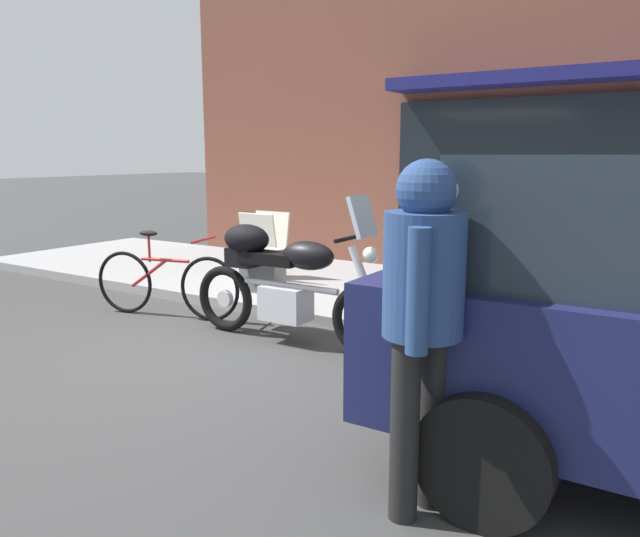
% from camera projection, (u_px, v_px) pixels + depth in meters
% --- Properties ---
extents(ground_plane, '(80.00, 80.00, 0.00)m').
position_uv_depth(ground_plane, '(218.00, 351.00, 5.53)').
color(ground_plane, '#393939').
extents(touring_motorcycle, '(2.23, 0.66, 1.41)m').
position_uv_depth(touring_motorcycle, '(281.00, 277.00, 5.76)').
color(touring_motorcycle, black).
rests_on(touring_motorcycle, ground_plane).
extents(parked_bicycle, '(1.71, 0.58, 0.94)m').
position_uv_depth(parked_bicycle, '(165.00, 283.00, 6.65)').
color(parked_bicycle, black).
rests_on(parked_bicycle, ground_plane).
extents(pedestrian_walking, '(0.48, 0.54, 1.72)m').
position_uv_depth(pedestrian_walking, '(424.00, 297.00, 2.87)').
color(pedestrian_walking, black).
rests_on(pedestrian_walking, ground_plane).
extents(sandwich_board_sign, '(0.55, 0.40, 0.87)m').
position_uv_depth(sandwich_board_sign, '(265.00, 245.00, 8.12)').
color(sandwich_board_sign, silver).
rests_on(sandwich_board_sign, sidewalk_curb).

